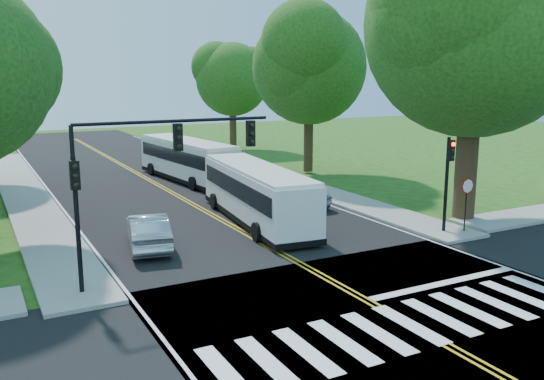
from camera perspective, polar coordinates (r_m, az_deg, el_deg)
ground at (r=18.44m, az=12.42°, el=-12.33°), size 140.00×140.00×0.00m
road at (r=33.49m, az=-7.88°, el=-1.39°), size 14.00×96.00×0.01m
cross_road at (r=18.44m, az=12.42°, el=-12.31°), size 60.00×12.00×0.01m
center_line at (r=37.19m, az=-10.02°, el=-0.17°), size 0.36×70.00×0.01m
edge_line_w at (r=35.75m, az=-20.43°, el=-1.18°), size 0.12×70.00×0.01m
edge_line_e at (r=39.77m, az=-0.68°, el=0.75°), size 0.12×70.00×0.01m
crosswalk at (r=18.09m, az=13.47°, el=-12.80°), size 12.60×3.00×0.01m
stop_bar at (r=21.76m, az=16.79°, el=-8.78°), size 6.60×0.40×0.01m
sidewalk_nw at (r=38.51m, az=-23.26°, el=-0.44°), size 2.60×40.00×0.15m
sidewalk_ne at (r=43.06m, az=-0.74°, el=1.65°), size 2.60×40.00×0.15m
tree_ne_big at (r=30.43m, az=19.52°, el=15.05°), size 10.80×10.80×14.91m
tree_east_mid at (r=43.15m, az=3.72°, el=12.03°), size 8.40×8.40×11.93m
tree_east_far at (r=57.79m, az=-3.95°, el=10.85°), size 7.20×7.20×10.34m
signal_nw at (r=20.08m, az=-12.42°, el=2.65°), size 7.15×0.46×5.66m
signal_ne at (r=27.59m, az=17.04°, el=1.75°), size 0.30×0.46×4.40m
stop_sign at (r=28.00m, az=18.76°, el=-0.16°), size 0.76×0.08×2.53m
bus_lead at (r=28.86m, az=-1.56°, el=-0.30°), size 3.57×11.12×2.82m
bus_follow at (r=40.72m, az=-8.43°, el=3.03°), size 3.53×11.29×2.87m
hatchback at (r=25.20m, az=-12.17°, el=-4.00°), size 2.43×4.79×1.51m
suv at (r=32.86m, az=2.25°, el=-0.32°), size 2.26×4.87×1.35m
dark_sedan at (r=33.69m, az=2.00°, el=-0.01°), size 3.05×5.05×1.37m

